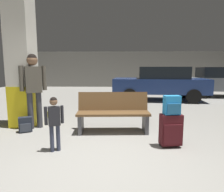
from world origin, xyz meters
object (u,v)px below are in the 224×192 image
(child, at_px, (54,118))
(backpack_dark_floor, at_px, (25,125))
(adult, at_px, (33,83))
(structural_pillar, at_px, (22,64))
(suitcase, at_px, (171,130))
(bench, at_px, (113,113))
(parked_car_side, at_px, (223,81))
(backpack_bright, at_px, (172,105))
(parked_car_near, at_px, (160,83))

(child, height_order, backpack_dark_floor, child)
(child, height_order, adult, adult)
(structural_pillar, bearing_deg, suitcase, -20.60)
(bench, distance_m, parked_car_side, 8.02)
(adult, bearing_deg, backpack_bright, -19.22)
(backpack_bright, xyz_separation_m, parked_car_near, (0.90, 5.43, 0.03))
(bench, bearing_deg, suitcase, -37.72)
(suitcase, bearing_deg, backpack_dark_floor, 166.59)
(structural_pillar, xyz_separation_m, backpack_bright, (3.31, -1.24, -0.77))
(child, distance_m, parked_car_near, 6.42)
(structural_pillar, relative_size, bench, 1.90)
(bench, relative_size, adult, 0.93)
(backpack_bright, height_order, parked_car_near, parked_car_near)
(backpack_dark_floor, bearing_deg, child, -44.50)
(suitcase, height_order, backpack_bright, backpack_bright)
(structural_pillar, bearing_deg, child, -50.07)
(backpack_dark_floor, xyz_separation_m, parked_car_near, (3.96, 4.70, 0.64))
(adult, height_order, parked_car_side, adult)
(child, bearing_deg, suitcase, 7.53)
(backpack_bright, xyz_separation_m, adult, (-2.96, 1.03, 0.32))
(bench, relative_size, backpack_dark_floor, 4.79)
(parked_car_side, bearing_deg, bench, -132.72)
(bench, xyz_separation_m, backpack_dark_floor, (-1.98, -0.10, -0.28))
(backpack_bright, xyz_separation_m, parked_car_side, (4.36, 6.72, 0.03))
(parked_car_near, bearing_deg, suitcase, -99.45)
(bench, bearing_deg, child, -131.25)
(suitcase, distance_m, child, 2.07)
(bench, xyz_separation_m, backpack_bright, (1.07, -0.83, 0.33))
(backpack_bright, bearing_deg, backpack_dark_floor, 166.58)
(adult, distance_m, parked_car_side, 9.27)
(child, bearing_deg, backpack_bright, 7.51)
(structural_pillar, distance_m, child, 2.19)
(parked_car_side, distance_m, parked_car_near, 3.69)
(structural_pillar, bearing_deg, adult, -31.23)
(bench, height_order, parked_car_side, parked_car_side)
(backpack_dark_floor, bearing_deg, parked_car_side, 38.92)
(parked_car_side, bearing_deg, child, -132.49)
(parked_car_side, bearing_deg, backpack_dark_floor, -141.08)
(child, bearing_deg, parked_car_near, 62.69)
(parked_car_near, bearing_deg, backpack_dark_floor, -130.10)
(parked_car_side, bearing_deg, backpack_bright, -122.99)
(suitcase, distance_m, adult, 3.22)
(adult, relative_size, parked_car_near, 0.42)
(suitcase, relative_size, parked_car_near, 0.14)
(bench, distance_m, parked_car_near, 5.02)
(structural_pillar, height_order, bench, structural_pillar)
(structural_pillar, distance_m, backpack_bright, 3.62)
(structural_pillar, bearing_deg, backpack_dark_floor, -64.04)
(backpack_dark_floor, distance_m, parked_car_side, 9.56)
(child, xyz_separation_m, parked_car_near, (2.94, 5.70, 0.22))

